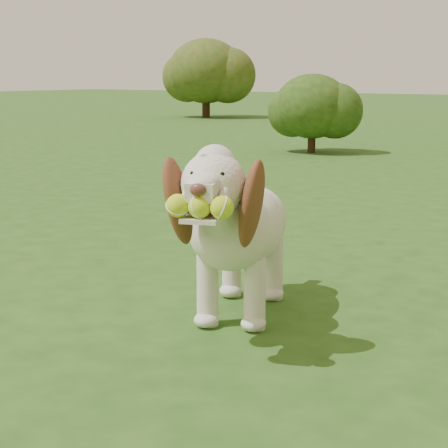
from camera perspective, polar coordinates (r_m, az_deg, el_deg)
The scene contains 4 objects.
ground at distance 4.09m, azimuth 4.67°, elevation -5.15°, with size 80.00×80.00×0.00m, color #224914.
dog at distance 3.54m, azimuth 1.05°, elevation 0.07°, with size 0.77×1.32×0.88m.
shrub_a at distance 11.35m, azimuth 6.75°, elevation 8.89°, with size 1.13×1.13×1.17m.
shrub_g at distance 20.58m, azimuth -1.39°, elevation 11.57°, with size 2.04×2.04×2.11m.
Camera 1 is at (1.92, -3.42, 1.16)m, focal length 60.00 mm.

